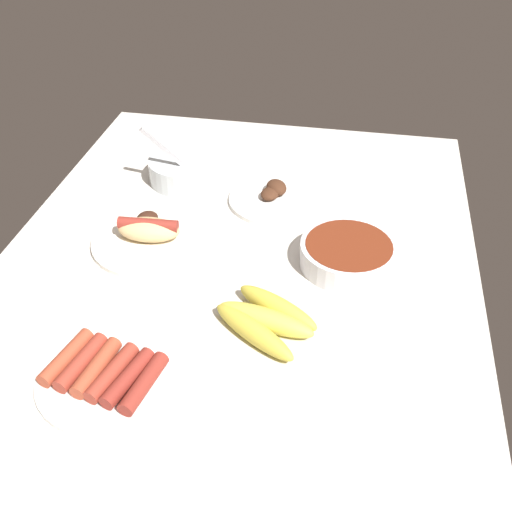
{
  "coord_description": "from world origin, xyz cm",
  "views": [
    {
      "loc": [
        86.56,
        20.16,
        70.91
      ],
      "look_at": [
        0.74,
        4.13,
        3.0
      ],
      "focal_mm": 42.39,
      "sensor_mm": 36.0,
      "label": 1
    }
  ],
  "objects": [
    {
      "name": "plate_grilled_meat",
      "position": [
        -22.97,
        3.81,
        0.98
      ],
      "size": [
        19.77,
        19.77,
        4.03
      ],
      "color": "white",
      "rests_on": "ground_plane"
    },
    {
      "name": "plate_sausages",
      "position": [
        31.13,
        -13.23,
        1.33
      ],
      "size": [
        20.9,
        20.9,
        3.47
      ],
      "color": "white",
      "rests_on": "ground_plane"
    },
    {
      "name": "ground_plane",
      "position": [
        0.0,
        0.0,
        -1.5
      ],
      "size": [
        120.0,
        90.0,
        3.0
      ],
      "primitive_type": "cube",
      "color": "silver"
    },
    {
      "name": "banana_bunch",
      "position": [
        15.69,
        8.56,
        1.88
      ],
      "size": [
        17.94,
        18.89,
        3.93
      ],
      "color": "gold",
      "rests_on": "ground_plane"
    },
    {
      "name": "bowl_coleslaw",
      "position": [
        -27.94,
        -17.74,
        2.97
      ],
      "size": [
        15.86,
        15.86,
        14.76
      ],
      "color": "silver",
      "rests_on": "ground_plane"
    },
    {
      "name": "plate_hotdog_assembled",
      "position": [
        -3.6,
        -17.89,
        1.78
      ],
      "size": [
        22.79,
        22.79,
        5.61
      ],
      "color": "white",
      "rests_on": "ground_plane"
    },
    {
      "name": "bowl_chili",
      "position": [
        -3.7,
        20.68,
        2.57
      ],
      "size": [
        17.89,
        17.89,
        4.67
      ],
      "color": "white",
      "rests_on": "ground_plane"
    }
  ]
}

